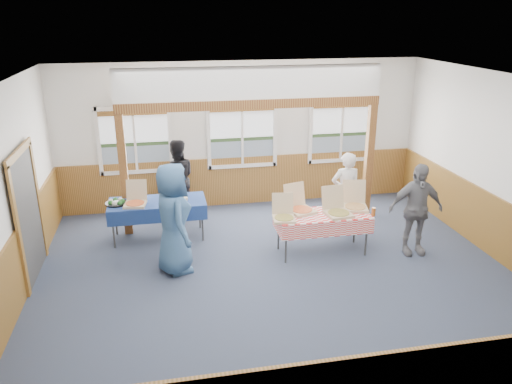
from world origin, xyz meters
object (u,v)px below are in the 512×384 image
table_right (323,217)px  woman_black (177,179)px  table_left (157,204)px  woman_white (345,192)px  person_grey (416,209)px  man_blue (173,219)px

table_right → woman_black: 3.35m
table_left → woman_black: woman_black is taller
woman_white → person_grey: person_grey is taller
woman_white → woman_black: 3.51m
table_left → woman_white: size_ratio=1.22×
table_left → person_grey: person_grey is taller
woman_white → woman_black: bearing=-22.9°
person_grey → woman_black: bearing=151.7°
woman_white → man_blue: man_blue is taller
table_right → woman_white: woman_white is taller
person_grey → woman_white: bearing=129.1°
woman_white → man_blue: bearing=17.3°
table_left → woman_black: 1.13m
woman_white → man_blue: 3.56m
woman_white → woman_black: size_ratio=0.96×
woman_white → man_blue: size_ratio=0.85×
table_right → woman_white: 1.18m
table_left → table_right: size_ratio=1.08×
woman_white → person_grey: (0.86, -1.22, 0.04)m
table_right → man_blue: 2.66m
table_left → person_grey: bearing=-6.0°
man_blue → table_left: bearing=-2.6°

